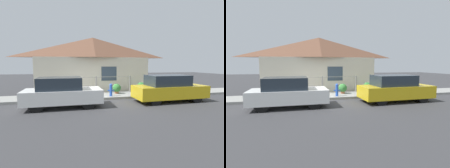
# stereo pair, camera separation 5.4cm
# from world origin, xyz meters

# --- Properties ---
(ground_plane) EXTENTS (60.00, 60.00, 0.00)m
(ground_plane) POSITION_xyz_m (0.00, 0.00, 0.00)
(ground_plane) COLOR #38383A
(sidewalk) EXTENTS (24.00, 1.92, 0.14)m
(sidewalk) POSITION_xyz_m (0.00, 0.96, 0.07)
(sidewalk) COLOR gray
(sidewalk) RESTS_ON ground_plane
(house) EXTENTS (8.45, 2.23, 4.06)m
(house) POSITION_xyz_m (0.00, 3.33, 3.15)
(house) COLOR beige
(house) RESTS_ON ground_plane
(fence) EXTENTS (4.90, 0.10, 1.14)m
(fence) POSITION_xyz_m (0.00, 1.77, 0.77)
(fence) COLOR gray
(fence) RESTS_ON sidewalk
(car_left) EXTENTS (3.68, 1.65, 1.46)m
(car_left) POSITION_xyz_m (-2.09, -1.20, 0.73)
(car_left) COLOR white
(car_left) RESTS_ON ground_plane
(car_right) EXTENTS (4.07, 1.72, 1.49)m
(car_right) POSITION_xyz_m (3.66, -1.20, 0.73)
(car_right) COLOR gold
(car_right) RESTS_ON ground_plane
(fire_hydrant) EXTENTS (0.41, 0.18, 0.77)m
(fire_hydrant) POSITION_xyz_m (0.69, 0.40, 0.55)
(fire_hydrant) COLOR blue
(fire_hydrant) RESTS_ON sidewalk
(potted_plant_near_hydrant) EXTENTS (0.56, 0.56, 0.66)m
(potted_plant_near_hydrant) POSITION_xyz_m (1.29, 1.28, 0.50)
(potted_plant_near_hydrant) COLOR #9E5638
(potted_plant_near_hydrant) RESTS_ON sidewalk
(potted_plant_by_fence) EXTENTS (0.32, 0.32, 0.46)m
(potted_plant_by_fence) POSITION_xyz_m (-1.73, 1.56, 0.39)
(potted_plant_by_fence) COLOR brown
(potted_plant_by_fence) RESTS_ON sidewalk
(potted_plant_corner) EXTENTS (0.58, 0.58, 0.70)m
(potted_plant_corner) POSITION_xyz_m (3.10, 1.39, 0.52)
(potted_plant_corner) COLOR brown
(potted_plant_corner) RESTS_ON sidewalk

